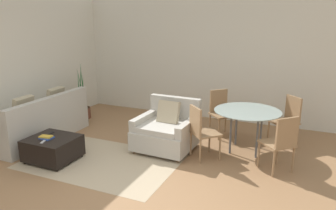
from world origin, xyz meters
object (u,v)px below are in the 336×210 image
dining_table (247,115)px  armchair (167,131)px  ottoman (53,148)px  book_stack (46,137)px  dining_chair_near_left (201,129)px  tv_remote_secondary (50,134)px  dining_chair_far_right (288,117)px  dining_chair_near_right (281,140)px  couch (39,124)px  dining_chair_far_left (221,109)px  potted_plant (83,106)px  tv_remote_primary (43,141)px

dining_table → armchair: bearing=-160.2°
ottoman → book_stack: 0.21m
ottoman → dining_chair_near_left: dining_chair_near_left is taller
tv_remote_secondary → dining_chair_far_right: bearing=30.9°
armchair → dining_table: bearing=19.8°
book_stack → dining_chair_near_right: size_ratio=0.25×
couch → dining_chair_far_left: 3.54m
tv_remote_secondary → dining_table: dining_table is taller
ottoman → dining_chair_far_right: size_ratio=0.85×
armchair → dining_chair_near_right: (1.94, -0.16, 0.18)m
armchair → potted_plant: 2.67m
armchair → book_stack: (-1.57, -1.26, 0.07)m
armchair → tv_remote_secondary: 1.99m
potted_plant → dining_chair_far_right: potted_plant is taller
dining_chair_near_right → dining_table: bearing=135.0°
couch → dining_chair_far_right: size_ratio=2.25×
book_stack → tv_remote_secondary: bearing=118.0°
tv_remote_primary → dining_table: (2.82, 1.86, 0.27)m
book_stack → dining_chair_near_right: (3.51, 1.10, 0.11)m
dining_chair_far_left → dining_chair_far_right: size_ratio=1.00×
dining_chair_near_right → tv_remote_secondary: bearing=-165.9°
dining_chair_near_left → dining_chair_far_left: bearing=90.0°
ottoman → potted_plant: potted_plant is taller
tv_remote_secondary → dining_chair_far_left: (2.36, 2.17, 0.12)m
book_stack → dining_chair_far_left: bearing=46.3°
potted_plant → dining_chair_near_left: potted_plant is taller
dining_chair_near_right → dining_chair_far_right: bearing=90.0°
ottoman → couch: bearing=145.3°
ottoman → dining_chair_far_left: dining_chair_far_left is taller
ottoman → dining_chair_far_left: bearing=46.3°
dining_table → dining_chair_near_left: bearing=-135.0°
dining_table → dining_chair_near_right: (0.63, -0.63, -0.14)m
ottoman → potted_plant: size_ratio=0.58×
dining_chair_near_left → couch: bearing=-172.7°
tv_remote_secondary → dining_chair_near_right: 3.73m
potted_plant → couch: bearing=-86.9°
couch → book_stack: couch is taller
couch → ottoman: size_ratio=2.66×
dining_chair_near_left → ottoman: bearing=-154.6°
potted_plant → dining_chair_far_right: size_ratio=1.45×
tv_remote_primary → dining_chair_near_left: bearing=29.2°
tv_remote_primary → dining_chair_far_left: (2.20, 2.49, 0.12)m
potted_plant → dining_table: (3.83, -0.41, 0.38)m
tv_remote_primary → tv_remote_secondary: (-0.16, 0.32, 0.00)m
armchair → dining_table: armchair is taller
dining_table → dining_chair_near_left: 0.90m
armchair → dining_chair_far_right: size_ratio=1.12×
book_stack → dining_table: (2.88, 1.73, 0.25)m
dining_chair_near_left → dining_chair_far_right: size_ratio=1.00×
dining_chair_near_right → ottoman: bearing=-163.2°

